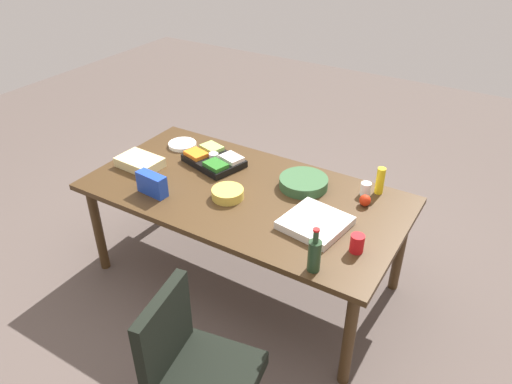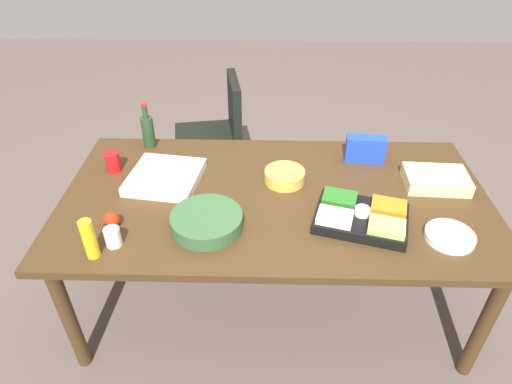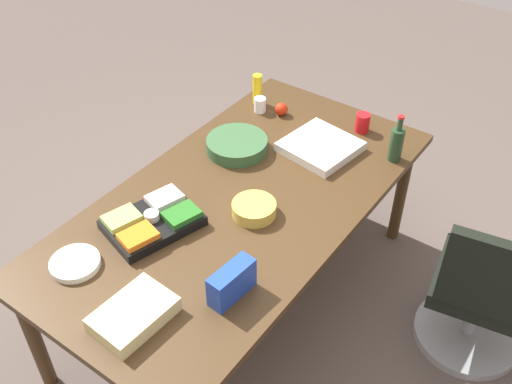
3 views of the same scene
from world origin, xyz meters
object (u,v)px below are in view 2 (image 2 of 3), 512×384
(veggie_tray, at_px, (361,217))
(red_solo_cup, at_px, (113,162))
(paper_cup, at_px, (113,237))
(apple_red, at_px, (112,220))
(salad_bowl, at_px, (207,221))
(wine_bottle, at_px, (148,131))
(mustard_bottle, at_px, (89,239))
(conference_table, at_px, (275,206))
(pizza_box, at_px, (165,177))
(chip_bowl, at_px, (285,176))
(chip_bag_blue, at_px, (365,149))
(office_chair, at_px, (214,148))
(sheet_cake, at_px, (436,180))
(paper_plate_stack, at_px, (450,236))

(veggie_tray, bearing_deg, red_solo_cup, -17.89)
(paper_cup, bearing_deg, apple_red, -70.71)
(salad_bowl, height_order, paper_cup, paper_cup)
(wine_bottle, xyz_separation_m, paper_cup, (-0.03, 0.86, -0.06))
(mustard_bottle, bearing_deg, conference_table, -149.96)
(veggie_tray, xyz_separation_m, pizza_box, (0.98, -0.32, -0.01))
(salad_bowl, bearing_deg, wine_bottle, -59.73)
(veggie_tray, bearing_deg, paper_cup, 9.10)
(salad_bowl, height_order, apple_red, apple_red)
(chip_bowl, distance_m, apple_red, 0.90)
(wine_bottle, xyz_separation_m, veggie_tray, (-1.15, 0.68, -0.07))
(chip_bag_blue, bearing_deg, salad_bowl, 36.02)
(wine_bottle, relative_size, apple_red, 3.59)
(office_chair, relative_size, sheet_cake, 2.85)
(sheet_cake, distance_m, mustard_bottle, 1.72)
(wine_bottle, bearing_deg, pizza_box, 114.14)
(pizza_box, bearing_deg, chip_bag_blue, -159.72)
(office_chair, relative_size, mustard_bottle, 4.82)
(veggie_tray, relative_size, sheet_cake, 1.52)
(chip_bowl, xyz_separation_m, red_solo_cup, (0.94, -0.08, 0.02))
(chip_bowl, xyz_separation_m, chip_bag_blue, (-0.46, -0.22, 0.04))
(chip_bag_blue, bearing_deg, paper_plate_stack, 112.51)
(paper_plate_stack, bearing_deg, wine_bottle, -27.24)
(office_chair, relative_size, paper_cup, 10.14)
(wine_bottle, relative_size, red_solo_cup, 2.48)
(paper_cup, bearing_deg, sheet_cake, -162.36)
(chip_bag_blue, xyz_separation_m, paper_cup, (1.23, 0.73, -0.03))
(chip_bag_blue, xyz_separation_m, red_solo_cup, (1.40, 0.14, -0.02))
(chip_bowl, relative_size, pizza_box, 0.59)
(wine_bottle, distance_m, paper_cup, 0.87)
(chip_bag_blue, height_order, mustard_bottle, mustard_bottle)
(paper_cup, height_order, sheet_cake, paper_cup)
(wine_bottle, xyz_separation_m, mustard_bottle, (0.04, 0.93, -0.01))
(sheet_cake, bearing_deg, veggie_tray, 35.60)
(salad_bowl, bearing_deg, apple_red, 0.54)
(chip_bag_blue, xyz_separation_m, pizza_box, (1.09, 0.23, -0.05))
(conference_table, relative_size, chip_bag_blue, 9.88)
(wine_bottle, distance_m, pizza_box, 0.41)
(mustard_bottle, distance_m, red_solo_cup, 0.67)
(chip_bag_blue, relative_size, sheet_cake, 0.69)
(paper_cup, xyz_separation_m, mustard_bottle, (0.07, 0.07, 0.05))
(chip_bag_blue, xyz_separation_m, paper_plate_stack, (-0.27, 0.66, -0.06))
(mustard_bottle, xyz_separation_m, pizza_box, (-0.20, -0.57, -0.07))
(paper_plate_stack, bearing_deg, paper_cup, 2.89)
(veggie_tray, bearing_deg, salad_bowl, 3.98)
(mustard_bottle, bearing_deg, paper_cup, -135.13)
(sheet_cake, relative_size, pizza_box, 0.89)
(pizza_box, bearing_deg, mustard_bottle, 78.75)
(veggie_tray, xyz_separation_m, paper_plate_stack, (-0.38, 0.10, -0.02))
(chip_bowl, height_order, red_solo_cup, red_solo_cup)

